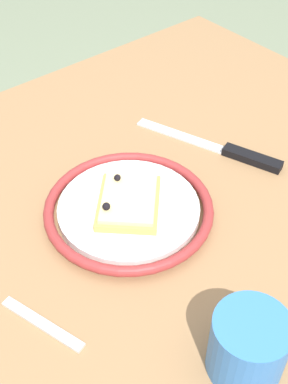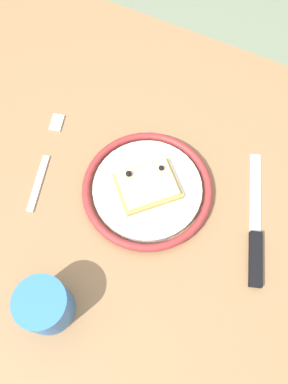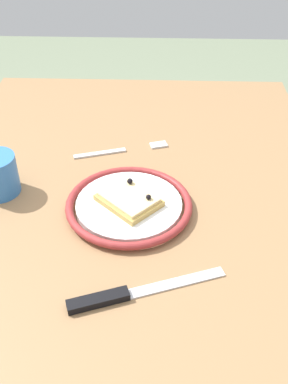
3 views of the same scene
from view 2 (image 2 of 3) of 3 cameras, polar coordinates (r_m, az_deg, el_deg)
ground_plane at (r=1.40m, az=-0.73°, el=-12.15°), size 6.00×6.00×0.00m
dining_table at (r=0.78m, az=-1.28°, el=-2.29°), size 1.05×0.76×0.75m
plate at (r=0.67m, az=0.48°, el=0.44°), size 0.22×0.22×0.02m
pizza_slice_near at (r=0.66m, az=0.45°, el=0.84°), size 0.13×0.13×0.03m
knife at (r=0.67m, az=15.96°, el=-6.69°), size 0.10×0.23×0.01m
fork at (r=0.73m, az=-14.16°, el=4.66°), size 0.08×0.20×0.00m
cup at (r=0.61m, az=-14.26°, el=-15.77°), size 0.08×0.08×0.08m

